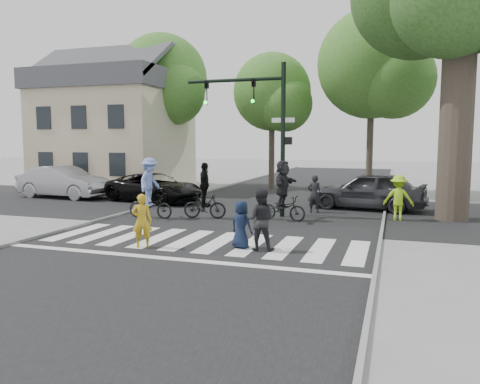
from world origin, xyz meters
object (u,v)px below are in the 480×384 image
(traffic_signal, at_px, (262,118))
(car_silver, at_px, (64,182))
(pedestrian_woman, at_px, (142,221))
(cyclist_right, at_px, (283,194))
(cyclist_left, at_px, (150,192))
(car_suv, at_px, (154,188))
(cyclist_mid, at_px, (205,196))
(car_grey, at_px, (368,190))
(pedestrian_adult, at_px, (260,220))
(pedestrian_child, at_px, (241,225))

(traffic_signal, bearing_deg, car_silver, 168.37)
(traffic_signal, bearing_deg, pedestrian_woman, -104.41)
(pedestrian_woman, relative_size, cyclist_right, 0.67)
(traffic_signal, relative_size, cyclist_right, 2.63)
(cyclist_left, distance_m, cyclist_right, 5.13)
(cyclist_left, bearing_deg, car_suv, 116.93)
(pedestrian_woman, relative_size, cyclist_mid, 0.71)
(car_silver, bearing_deg, car_grey, -82.88)
(cyclist_left, xyz_separation_m, car_silver, (-7.53, 4.30, -0.18))
(pedestrian_adult, bearing_deg, traffic_signal, -80.35)
(cyclist_left, distance_m, car_suv, 4.88)
(pedestrian_woman, height_order, cyclist_right, cyclist_right)
(cyclist_mid, bearing_deg, pedestrian_woman, -87.20)
(car_suv, relative_size, car_grey, 1.03)
(cyclist_right, height_order, car_grey, cyclist_right)
(pedestrian_adult, bearing_deg, pedestrian_woman, 6.80)
(car_silver, bearing_deg, traffic_signal, -97.31)
(pedestrian_child, distance_m, cyclist_mid, 5.26)
(pedestrian_child, xyz_separation_m, cyclist_right, (0.05, 4.85, 0.34))
(cyclist_left, bearing_deg, traffic_signal, 26.03)
(cyclist_right, height_order, car_silver, cyclist_right)
(car_suv, bearing_deg, pedestrian_child, -123.82)
(traffic_signal, height_order, cyclist_mid, traffic_signal)
(traffic_signal, bearing_deg, pedestrian_child, -79.93)
(pedestrian_child, relative_size, cyclist_left, 0.57)
(cyclist_mid, distance_m, car_grey, 7.36)
(traffic_signal, xyz_separation_m, pedestrian_adult, (1.59, -5.76, -3.05))
(pedestrian_child, relative_size, car_suv, 0.27)
(pedestrian_child, relative_size, pedestrian_adult, 0.80)
(traffic_signal, xyz_separation_m, cyclist_left, (-3.96, -1.93, -2.88))
(cyclist_mid, bearing_deg, cyclist_left, -163.46)
(cyclist_mid, height_order, car_grey, cyclist_mid)
(cyclist_left, bearing_deg, pedestrian_child, -37.12)
(traffic_signal, relative_size, car_silver, 1.18)
(pedestrian_woman, distance_m, pedestrian_adult, 3.33)
(traffic_signal, relative_size, cyclist_left, 2.55)
(pedestrian_child, bearing_deg, car_grey, -90.17)
(pedestrian_woman, distance_m, cyclist_right, 6.28)
(pedestrian_adult, xyz_separation_m, cyclist_mid, (-3.51, 4.44, 0.04))
(pedestrian_child, xyz_separation_m, cyclist_mid, (-2.93, 4.36, 0.22))
(pedestrian_adult, bearing_deg, cyclist_right, -89.63)
(car_silver, height_order, car_grey, car_grey)
(car_suv, bearing_deg, cyclist_left, -138.41)
(pedestrian_adult, bearing_deg, cyclist_left, -40.40)
(cyclist_mid, xyz_separation_m, car_grey, (5.87, 4.45, -0.05))
(traffic_signal, distance_m, pedestrian_adult, 6.71)
(cyclist_left, xyz_separation_m, cyclist_right, (5.01, 1.10, -0.00))
(cyclist_mid, distance_m, cyclist_right, 3.02)
(pedestrian_adult, height_order, car_silver, pedestrian_adult)
(pedestrian_woman, bearing_deg, traffic_signal, -127.19)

